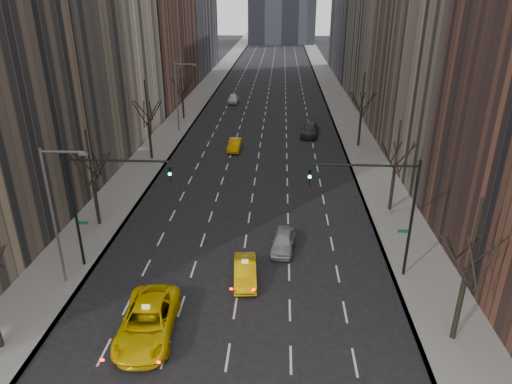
# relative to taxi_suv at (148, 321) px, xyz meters

# --- Properties ---
(sidewalk_left) EXTENTS (4.50, 320.00, 0.15)m
(sidewalk_left) POSITION_rel_taxi_suv_xyz_m (-7.73, 64.49, -0.78)
(sidewalk_left) COLOR slate
(sidewalk_left) RESTS_ON ground
(sidewalk_right) EXTENTS (4.50, 320.00, 0.15)m
(sidewalk_right) POSITION_rel_taxi_suv_xyz_m (16.77, 64.49, -0.78)
(sidewalk_right) COLOR slate
(sidewalk_right) RESTS_ON ground
(tree_lw_b) EXTENTS (3.36, 3.50, 7.82)m
(tree_lw_b) POSITION_rel_taxi_suv_xyz_m (-7.48, 12.49, 2.86)
(tree_lw_b) COLOR black
(tree_lw_b) RESTS_ON ground
(tree_lw_c) EXTENTS (3.36, 3.50, 8.74)m
(tree_lw_c) POSITION_rel_taxi_suv_xyz_m (-7.48, 28.49, 3.18)
(tree_lw_c) COLOR black
(tree_lw_c) RESTS_ON ground
(tree_lw_d) EXTENTS (3.36, 3.50, 7.36)m
(tree_lw_d) POSITION_rel_taxi_suv_xyz_m (-7.48, 46.49, 2.71)
(tree_lw_d) COLOR black
(tree_lw_d) RESTS_ON ground
(tree_rw_a) EXTENTS (3.36, 3.50, 8.28)m
(tree_rw_a) POSITION_rel_taxi_suv_xyz_m (16.52, 0.49, 3.02)
(tree_rw_a) COLOR black
(tree_rw_a) RESTS_ON ground
(tree_rw_b) EXTENTS (3.36, 3.50, 7.82)m
(tree_rw_b) POSITION_rel_taxi_suv_xyz_m (16.52, 16.49, 2.86)
(tree_rw_b) COLOR black
(tree_rw_b) RESTS_ON ground
(tree_rw_c) EXTENTS (3.36, 3.50, 8.74)m
(tree_rw_c) POSITION_rel_taxi_suv_xyz_m (16.52, 34.49, 3.18)
(tree_rw_c) COLOR black
(tree_rw_c) RESTS_ON ground
(traffic_mast_left) EXTENTS (6.69, 0.39, 8.00)m
(traffic_mast_left) POSITION_rel_taxi_suv_xyz_m (-4.59, 6.49, 4.63)
(traffic_mast_left) COLOR black
(traffic_mast_left) RESTS_ON ground
(traffic_mast_right) EXTENTS (6.69, 0.39, 8.00)m
(traffic_mast_right) POSITION_rel_taxi_suv_xyz_m (13.63, 6.49, 4.63)
(traffic_mast_right) COLOR black
(traffic_mast_right) RESTS_ON ground
(streetlight_near) EXTENTS (2.83, 0.22, 9.00)m
(streetlight_near) POSITION_rel_taxi_suv_xyz_m (-6.32, 4.49, 4.76)
(streetlight_near) COLOR slate
(streetlight_near) RESTS_ON ground
(streetlight_far) EXTENTS (2.83, 0.22, 9.00)m
(streetlight_far) POSITION_rel_taxi_suv_xyz_m (-6.32, 39.49, 4.76)
(streetlight_far) COLOR slate
(streetlight_far) RESTS_ON ground
(taxi_suv) EXTENTS (3.21, 6.32, 1.71)m
(taxi_suv) POSITION_rel_taxi_suv_xyz_m (0.00, 0.00, 0.00)
(taxi_suv) COLOR yellow
(taxi_suv) RESTS_ON ground
(taxi_sedan) EXTENTS (1.77, 4.17, 1.34)m
(taxi_sedan) POSITION_rel_taxi_suv_xyz_m (4.90, 5.39, -0.19)
(taxi_sedan) COLOR #EDB005
(taxi_sedan) RESTS_ON ground
(silver_sedan_ahead) EXTENTS (1.98, 4.06, 1.33)m
(silver_sedan_ahead) POSITION_rel_taxi_suv_xyz_m (7.35, 9.46, -0.19)
(silver_sedan_ahead) COLOR #97999F
(silver_sedan_ahead) RESTS_ON ground
(far_taxi) EXTENTS (1.62, 4.08, 1.32)m
(far_taxi) POSITION_rel_taxi_suv_xyz_m (1.60, 32.23, -0.19)
(far_taxi) COLOR orange
(far_taxi) RESTS_ON ground
(far_suv_grey) EXTENTS (2.82, 5.55, 1.54)m
(far_suv_grey) POSITION_rel_taxi_suv_xyz_m (10.82, 38.87, -0.08)
(far_suv_grey) COLOR #2D2D32
(far_suv_grey) RESTS_ON ground
(far_car_white) EXTENTS (1.72, 4.25, 1.45)m
(far_car_white) POSITION_rel_taxi_suv_xyz_m (-1.18, 57.74, -0.13)
(far_car_white) COLOR white
(far_car_white) RESTS_ON ground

